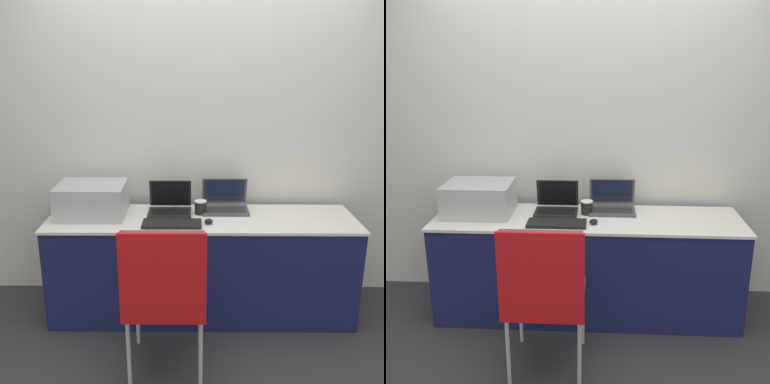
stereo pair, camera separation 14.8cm
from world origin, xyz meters
TOP-DOWN VIEW (x-y plane):
  - ground_plane at (0.00, 0.00)m, footprint 14.00×14.00m
  - wall_back at (0.00, 0.67)m, footprint 8.00×0.05m
  - table at (0.00, 0.28)m, footprint 2.18×0.58m
  - printer at (-0.78, 0.32)m, footprint 0.47×0.37m
  - laptop_left at (-0.23, 0.40)m, footprint 0.31×0.25m
  - laptop_right at (0.18, 0.46)m, footprint 0.34×0.30m
  - external_keyboard at (-0.20, 0.13)m, footprint 0.40×0.16m
  - coffee_cup at (-0.01, 0.36)m, footprint 0.09×0.09m
  - mouse at (0.05, 0.15)m, footprint 0.06×0.05m
  - chair at (-0.22, -0.46)m, footprint 0.47×0.47m

SIDE VIEW (x-z plane):
  - ground_plane at x=0.00m, z-range 0.00..0.00m
  - table at x=0.00m, z-range 0.00..0.75m
  - chair at x=-0.22m, z-range 0.12..1.09m
  - external_keyboard at x=-0.20m, z-range 0.75..0.77m
  - mouse at x=0.05m, z-range 0.75..0.79m
  - laptop_left at x=-0.23m, z-range 0.69..0.91m
  - laptop_right at x=0.18m, z-range 0.69..0.91m
  - coffee_cup at x=-0.01m, z-range 0.75..0.85m
  - printer at x=-0.78m, z-range 0.76..0.99m
  - wall_back at x=0.00m, z-range 0.00..2.60m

